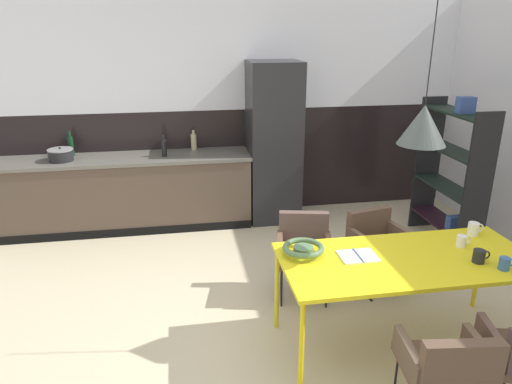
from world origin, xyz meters
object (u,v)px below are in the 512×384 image
dining_table (407,263)px  mug_wide_latte (474,229)px  armchair_near_window (304,244)px  open_book (358,256)px  armchair_by_stool (449,365)px  mug_white_ceramic (462,241)px  bottle_vinegar_dark (164,148)px  mug_tall_blue (479,256)px  refrigerator_column (274,143)px  fruit_bowl (303,249)px  bottle_spice_small (194,141)px  armchair_head_of_table (376,238)px  open_shelf_unit (451,172)px  pendant_lamp_over_table_near (423,125)px  bottle_oil_tall (71,146)px  mug_glass_clear (505,264)px  cooking_pot (61,155)px

dining_table → mug_wide_latte: mug_wide_latte is taller
armchair_near_window → open_book: (0.18, -0.82, 0.28)m
armchair_by_stool → mug_white_ceramic: bearing=63.8°
bottle_vinegar_dark → mug_tall_blue: bearing=-51.4°
refrigerator_column → mug_wide_latte: (1.16, -2.44, -0.17)m
fruit_bowl → bottle_spice_small: (-0.68, 2.76, 0.19)m
armchair_near_window → mug_tall_blue: (1.01, -1.05, 0.32)m
armchair_head_of_table → open_shelf_unit: (1.14, 0.71, 0.37)m
armchair_by_stool → armchair_near_window: bearing=110.2°
pendant_lamp_over_table_near → armchair_head_of_table: bearing=79.3°
bottle_spice_small → open_shelf_unit: 3.04m
refrigerator_column → armchair_near_window: size_ratio=2.63×
open_shelf_unit → bottle_spice_small: bearing=-115.7°
open_book → bottle_oil_tall: (-2.52, 2.82, 0.25)m
refrigerator_column → open_book: size_ratio=7.20×
armchair_near_window → fruit_bowl: (-0.21, -0.71, 0.32)m
bottle_spice_small → dining_table: bearing=-64.3°
armchair_near_window → refrigerator_column: bearing=-80.6°
fruit_bowl → open_shelf_unit: bearing=35.0°
armchair_head_of_table → fruit_bowl: (-0.92, -0.73, 0.32)m
armchair_head_of_table → mug_tall_blue: size_ratio=5.48×
fruit_bowl → pendant_lamp_over_table_near: pendant_lamp_over_table_near is taller
open_book → mug_glass_clear: 1.01m
mug_wide_latte → cooking_pot: 4.39m
pendant_lamp_over_table_near → bottle_spice_small: bearing=115.8°
bottle_vinegar_dark → refrigerator_column: bearing=1.9°
bottle_vinegar_dark → open_shelf_unit: size_ratio=0.15×
armchair_head_of_table → bottle_vinegar_dark: 2.68m
fruit_bowl → bottle_oil_tall: bottle_oil_tall is taller
mug_glass_clear → armchair_head_of_table: bearing=109.2°
armchair_near_window → pendant_lamp_over_table_near: bearing=133.3°
armchair_head_of_table → pendant_lamp_over_table_near: (-0.17, -0.91, 1.26)m
armchair_head_of_table → mug_wide_latte: mug_wide_latte is taller
armchair_head_of_table → bottle_vinegar_dark: size_ratio=2.81×
armchair_by_stool → bottle_oil_tall: (-2.74, 3.74, 0.51)m
mug_wide_latte → open_shelf_unit: 1.47m
refrigerator_column → dining_table: size_ratio=1.05×
fruit_bowl → bottle_oil_tall: bearing=128.2°
armchair_head_of_table → mug_white_ceramic: bearing=98.5°
bottle_oil_tall → pendant_lamp_over_table_near: bearing=-45.1°
bottle_oil_tall → pendant_lamp_over_table_near: size_ratio=0.28×
mug_white_ceramic → cooking_pot: size_ratio=0.41×
refrigerator_column → mug_wide_latte: size_ratio=14.68×
armchair_head_of_table → armchair_near_window: bearing=-11.6°
fruit_bowl → bottle_spice_small: bearing=103.8°
armchair_by_stool → mug_glass_clear: (0.72, 0.57, 0.30)m
mug_wide_latte → mug_glass_clear: mug_wide_latte is taller
refrigerator_column → mug_tall_blue: size_ratio=14.97×
cooking_pot → armchair_head_of_table: bearing=-29.5°
armchair_head_of_table → open_book: (-0.53, -0.84, 0.28)m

